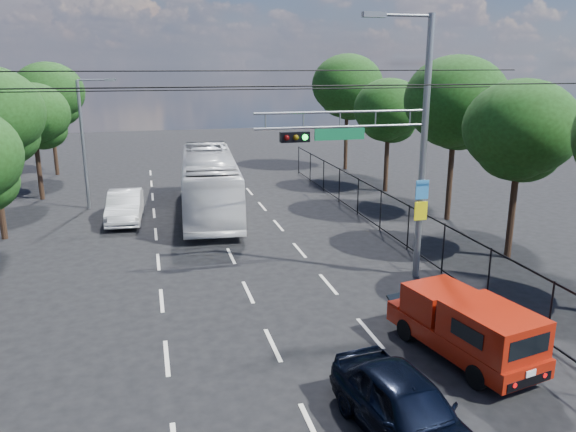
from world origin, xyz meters
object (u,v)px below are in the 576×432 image
object	(u,v)px
red_pickup	(465,326)
navy_hatchback	(406,409)
signal_mast	(393,140)
white_van	(125,206)
white_bus	(209,183)

from	to	relation	value
red_pickup	navy_hatchback	distance (m)	4.24
signal_mast	navy_hatchback	bearing A→B (deg)	-111.48
red_pickup	signal_mast	bearing A→B (deg)	86.68
navy_hatchback	signal_mast	bearing A→B (deg)	61.04
signal_mast	navy_hatchback	size ratio (longest dim) A/B	2.14
signal_mast	white_van	world-z (taller)	signal_mast
white_bus	white_van	size ratio (longest dim) A/B	2.53
white_bus	white_van	bearing A→B (deg)	-168.12
signal_mast	navy_hatchback	xyz separation A→B (m)	(-3.47, -8.81, -4.49)
navy_hatchback	white_bus	distance (m)	20.30
signal_mast	white_van	size ratio (longest dim) A/B	2.03
navy_hatchback	white_van	distance (m)	20.59
navy_hatchback	white_bus	xyz separation A→B (m)	(-1.83, 20.20, 0.89)
red_pickup	white_bus	bearing A→B (deg)	105.92
signal_mast	white_bus	distance (m)	13.06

